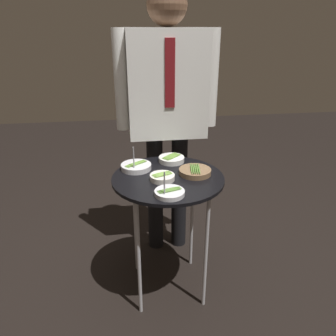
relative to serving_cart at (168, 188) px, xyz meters
name	(u,v)px	position (x,y,z in m)	size (l,w,h in m)	color
ground_plane	(168,285)	(0.00, 0.00, -0.68)	(8.00, 8.00, 0.00)	black
serving_cart	(168,188)	(0.00, 0.00, 0.00)	(0.60, 0.60, 0.74)	black
bowl_asparagus_near_rim	(195,171)	(0.15, 0.01, 0.08)	(0.17, 0.17, 0.04)	brown
bowl_asparagus_front_center	(170,193)	(-0.02, -0.21, 0.08)	(0.14, 0.14, 0.13)	silver
bowl_asparagus_back_right	(172,159)	(0.05, 0.21, 0.08)	(0.15, 0.15, 0.04)	white
bowl_asparagus_mid_left	(162,177)	(-0.03, -0.03, 0.08)	(0.13, 0.13, 0.04)	silver
bowl_asparagus_mid_right	(136,167)	(-0.16, 0.12, 0.08)	(0.17, 0.17, 0.15)	silver
waiter_figure	(167,98)	(0.05, 0.42, 0.40)	(0.63, 0.24, 1.70)	black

